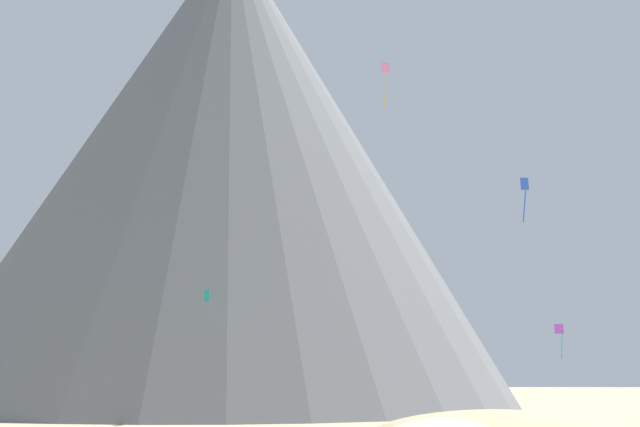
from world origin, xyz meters
TOP-DOWN VIEW (x-y plane):
  - rock_massif at (-14.99, 80.19)m, footprint 88.19×88.19m
  - kite_violet_low at (22.50, 53.09)m, footprint 0.89×0.38m
  - kite_blue_mid at (14.53, 27.62)m, footprint 0.55×0.38m
  - kite_teal_low at (-10.24, 47.24)m, footprint 0.65×0.96m
  - kite_pink_high at (6.42, 54.42)m, footprint 0.84×0.76m

SIDE VIEW (x-z plane):
  - kite_violet_low at x=22.50m, z-range 6.27..9.53m
  - kite_teal_low at x=-10.24m, z-range 10.50..11.59m
  - kite_blue_mid at x=14.53m, z-range 14.63..17.71m
  - rock_massif at x=-14.99m, z-range -2.99..61.89m
  - kite_pink_high at x=6.42m, z-range 31.96..37.01m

